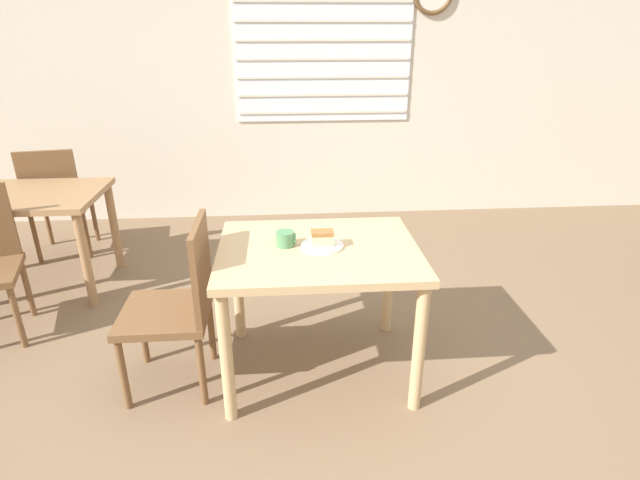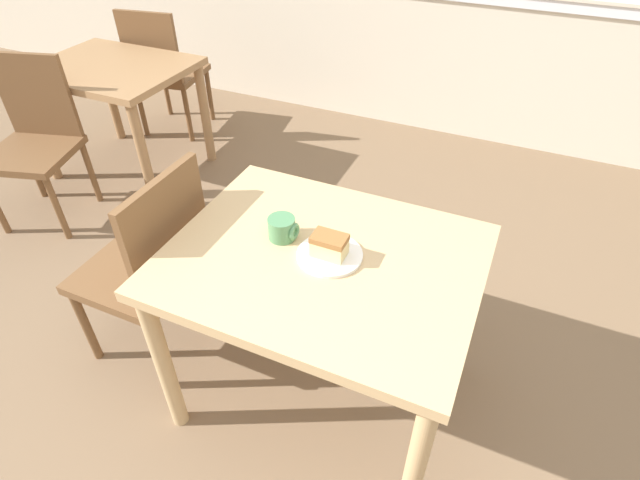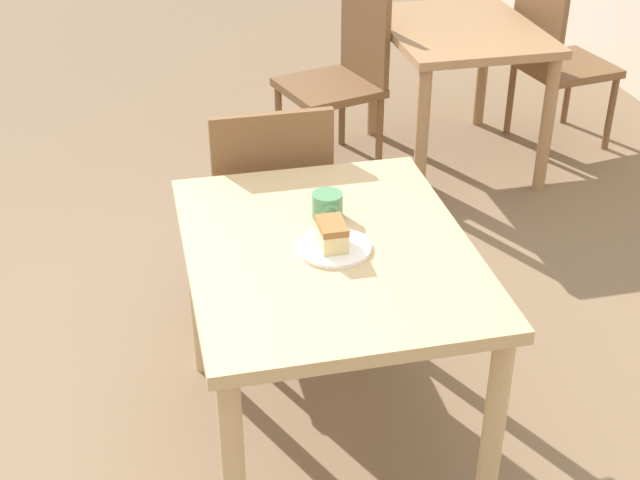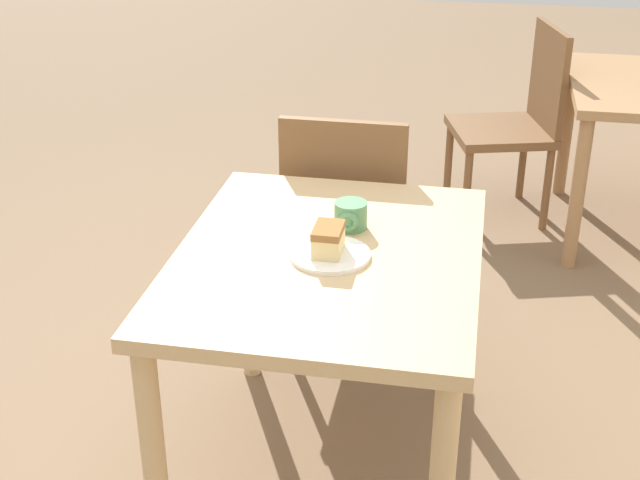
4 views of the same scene
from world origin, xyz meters
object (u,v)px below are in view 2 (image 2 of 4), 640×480
at_px(cake_slice, 329,245).
at_px(coffee_mug, 283,228).
at_px(chair_far_corner, 35,137).
at_px(chair_near_window, 151,265).
at_px(chair_far_opposite, 164,69).
at_px(dining_table_near, 323,280).
at_px(dining_table_far, 115,84).
at_px(plate, 330,255).

distance_m(cake_slice, coffee_mug, 0.18).
xyz_separation_m(chair_far_corner, cake_slice, (1.99, -0.52, 0.30)).
xyz_separation_m(chair_near_window, coffee_mug, (0.54, 0.09, 0.29)).
distance_m(chair_far_opposite, cake_slice, 2.59).
relative_size(dining_table_near, chair_near_window, 1.11).
xyz_separation_m(dining_table_far, cake_slice, (1.89, -1.09, 0.19)).
xyz_separation_m(dining_table_near, dining_table_far, (-1.87, 1.09, -0.03)).
height_order(dining_table_near, dining_table_far, dining_table_near).
relative_size(chair_near_window, coffee_mug, 9.01).
distance_m(chair_far_opposite, plate, 2.58).
bearing_deg(chair_near_window, dining_table_far, -134.49).
height_order(dining_table_near, chair_far_corner, chair_far_corner).
relative_size(dining_table_far, chair_far_opposite, 1.01).
xyz_separation_m(dining_table_far, chair_far_opposite, (-0.09, 0.56, -0.11)).
bearing_deg(chair_near_window, plate, 95.23).
relative_size(dining_table_near, chair_far_opposite, 1.11).
height_order(chair_near_window, coffee_mug, chair_near_window).
bearing_deg(coffee_mug, chair_near_window, -170.46).
xyz_separation_m(dining_table_near, chair_far_opposite, (-1.96, 1.65, -0.14)).
relative_size(dining_table_near, cake_slice, 9.10).
xyz_separation_m(plate, cake_slice, (0.00, -0.00, 0.04)).
distance_m(dining_table_far, plate, 2.18).
bearing_deg(chair_far_opposite, dining_table_far, 89.43).
height_order(dining_table_far, chair_far_opposite, chair_far_opposite).
xyz_separation_m(dining_table_far, plate, (1.89, -1.08, 0.14)).
distance_m(plate, coffee_mug, 0.18).
bearing_deg(chair_near_window, coffee_mug, 99.54).
bearing_deg(dining_table_near, plate, 24.37).
relative_size(chair_far_corner, plate, 4.23).
bearing_deg(chair_near_window, chair_far_corner, -114.80).
height_order(plate, coffee_mug, coffee_mug).
distance_m(dining_table_near, chair_far_opposite, 2.57).
bearing_deg(chair_far_corner, cake_slice, -30.89).
xyz_separation_m(dining_table_near, cake_slice, (0.02, 0.00, 0.16)).
xyz_separation_m(dining_table_far, coffee_mug, (1.71, -1.06, 0.17)).
relative_size(dining_table_far, chair_far_corner, 1.01).
xyz_separation_m(chair_far_corner, chair_far_opposite, (0.01, 1.12, 0.00)).
bearing_deg(plate, chair_far_corner, 165.36).
relative_size(dining_table_near, plate, 4.70).
relative_size(chair_near_window, chair_far_opposite, 1.00).
bearing_deg(coffee_mug, plate, -7.90).
relative_size(dining_table_far, chair_near_window, 1.01).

